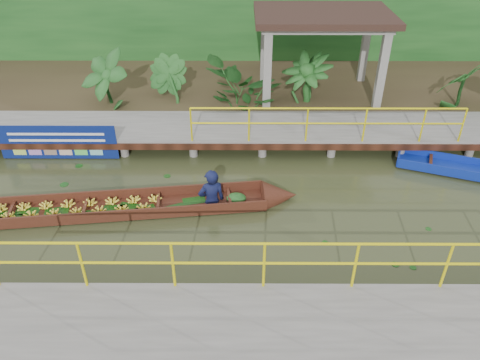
{
  "coord_description": "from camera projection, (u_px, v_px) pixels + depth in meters",
  "views": [
    {
      "loc": [
        0.41,
        -9.06,
        6.92
      ],
      "look_at": [
        0.36,
        0.5,
        0.6
      ],
      "focal_mm": 35.0,
      "sensor_mm": 36.0,
      "label": 1
    }
  ],
  "objects": [
    {
      "name": "far_dock",
      "position": [
        229.0,
        130.0,
        13.97
      ],
      "size": [
        16.0,
        2.06,
        1.66
      ],
      "color": "slate",
      "rests_on": "ground"
    },
    {
      "name": "blue_banner",
      "position": [
        58.0,
        142.0,
        13.16
      ],
      "size": [
        3.33,
        0.04,
        1.04
      ],
      "color": "navy",
      "rests_on": "ground"
    },
    {
      "name": "near_dock",
      "position": [
        277.0,
        352.0,
        7.7
      ],
      "size": [
        18.0,
        2.4,
        1.73
      ],
      "color": "slate",
      "rests_on": "ground"
    },
    {
      "name": "tropical_plants",
      "position": [
        299.0,
        81.0,
        15.09
      ],
      "size": [
        14.31,
        1.31,
        1.64
      ],
      "color": "#154317",
      "rests_on": "ground"
    },
    {
      "name": "vendor_boat",
      "position": [
        140.0,
        199.0,
        11.3
      ],
      "size": [
        8.66,
        1.85,
        2.21
      ],
      "rotation": [
        0.0,
        0.0,
        0.12
      ],
      "color": "#391D0F",
      "rests_on": "ground"
    },
    {
      "name": "ground",
      "position": [
        225.0,
        212.0,
        11.38
      ],
      "size": [
        80.0,
        80.0,
        0.0
      ],
      "primitive_type": "plane",
      "color": "#2E351A",
      "rests_on": "ground"
    },
    {
      "name": "moored_blue_boat",
      "position": [
        475.0,
        171.0,
        12.68
      ],
      "size": [
        3.1,
        1.76,
        0.72
      ],
      "rotation": [
        0.0,
        0.0,
        -0.35
      ],
      "color": "navy",
      "rests_on": "ground"
    },
    {
      "name": "land_strip",
      "position": [
        231.0,
        86.0,
        17.51
      ],
      "size": [
        30.0,
        8.0,
        0.45
      ],
      "primitive_type": "cube",
      "color": "#37291B",
      "rests_on": "ground"
    },
    {
      "name": "pavilion",
      "position": [
        323.0,
        24.0,
        15.07
      ],
      "size": [
        4.4,
        3.0,
        3.0
      ],
      "color": "slate",
      "rests_on": "ground"
    },
    {
      "name": "foliage_backdrop",
      "position": [
        232.0,
        19.0,
        18.62
      ],
      "size": [
        30.0,
        0.8,
        4.0
      ],
      "primitive_type": "cube",
      "color": "#154317",
      "rests_on": "ground"
    }
  ]
}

